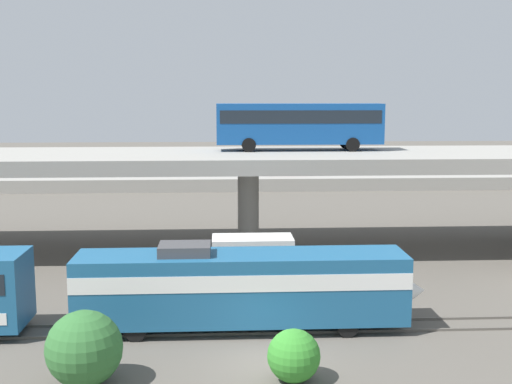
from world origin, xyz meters
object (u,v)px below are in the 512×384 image
(train_locomotive, at_px, (258,284))
(transit_bus_on_overpass, at_px, (299,122))
(service_truck_west, at_px, (237,261))
(parked_car_5, at_px, (157,168))
(parked_car_3, at_px, (92,168))
(parked_car_6, at_px, (117,165))
(parked_car_4, at_px, (62,166))
(parked_car_0, at_px, (288,168))
(parked_car_2, at_px, (425,165))
(parked_car_1, at_px, (193,164))

(train_locomotive, xyz_separation_m, transit_bus_on_overpass, (3.98, 17.61, 6.90))
(service_truck_west, distance_m, parked_car_5, 44.25)
(transit_bus_on_overpass, bearing_deg, parked_car_3, -56.29)
(train_locomotive, height_order, parked_car_6, train_locomotive)
(train_locomotive, height_order, transit_bus_on_overpass, transit_bus_on_overpass)
(train_locomotive, bearing_deg, parked_car_3, 109.24)
(parked_car_4, distance_m, parked_car_5, 12.48)
(train_locomotive, relative_size, service_truck_west, 2.43)
(parked_car_0, xyz_separation_m, parked_car_3, (-23.72, 0.51, 0.00))
(parked_car_3, bearing_deg, train_locomotive, 109.24)
(parked_car_2, bearing_deg, train_locomotive, 64.78)
(parked_car_5, bearing_deg, service_truck_west, -78.70)
(parked_car_2, relative_size, parked_car_3, 0.94)
(parked_car_1, xyz_separation_m, parked_car_5, (-4.18, -3.87, 0.00))
(transit_bus_on_overpass, height_order, parked_car_5, transit_bus_on_overpass)
(train_locomotive, relative_size, parked_car_0, 3.73)
(train_locomotive, xyz_separation_m, parked_car_4, (-21.66, 52.67, 0.08))
(service_truck_west, height_order, parked_car_6, service_truck_west)
(transit_bus_on_overpass, distance_m, parked_car_6, 41.01)
(parked_car_0, height_order, parked_car_6, same)
(parked_car_3, relative_size, parked_car_5, 1.04)
(train_locomotive, xyz_separation_m, service_truck_west, (-0.82, 6.52, -0.56))
(transit_bus_on_overpass, distance_m, parked_car_3, 38.87)
(parked_car_3, height_order, parked_car_4, same)
(parked_car_1, bearing_deg, parked_car_6, -177.39)
(train_locomotive, bearing_deg, parked_car_4, 112.35)
(train_locomotive, distance_m, parked_car_1, 54.04)
(parked_car_6, bearing_deg, parked_car_1, -177.39)
(transit_bus_on_overpass, bearing_deg, service_truck_west, 66.60)
(train_locomotive, xyz_separation_m, parked_car_2, (24.03, 51.02, 0.08))
(train_locomotive, distance_m, parked_car_6, 55.40)
(parked_car_0, relative_size, parked_car_3, 0.95)
(transit_bus_on_overpass, relative_size, parked_car_0, 2.70)
(parked_car_6, bearing_deg, train_locomotive, 105.68)
(parked_car_1, bearing_deg, transit_bus_on_overpass, -75.59)
(transit_bus_on_overpass, xyz_separation_m, parked_car_3, (-21.24, 31.83, -6.83))
(parked_car_0, xyz_separation_m, parked_car_6, (-21.43, 4.40, -0.00))
(train_locomotive, relative_size, parked_car_6, 3.99)
(parked_car_0, relative_size, parked_car_4, 1.03)
(parked_car_2, height_order, parked_car_5, same)
(parked_car_4, height_order, parked_car_6, same)
(parked_car_2, bearing_deg, service_truck_west, 60.82)
(train_locomotive, relative_size, parked_car_1, 3.89)
(parked_car_2, height_order, parked_car_4, same)
(transit_bus_on_overpass, xyz_separation_m, parked_car_0, (2.48, 31.32, -6.83))
(transit_bus_on_overpass, distance_m, parked_car_2, 39.55)
(train_locomotive, bearing_deg, parked_car_6, 105.68)
(train_locomotive, distance_m, parked_car_2, 56.39)
(train_locomotive, height_order, parked_car_3, train_locomotive)
(train_locomotive, distance_m, parked_car_0, 49.36)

